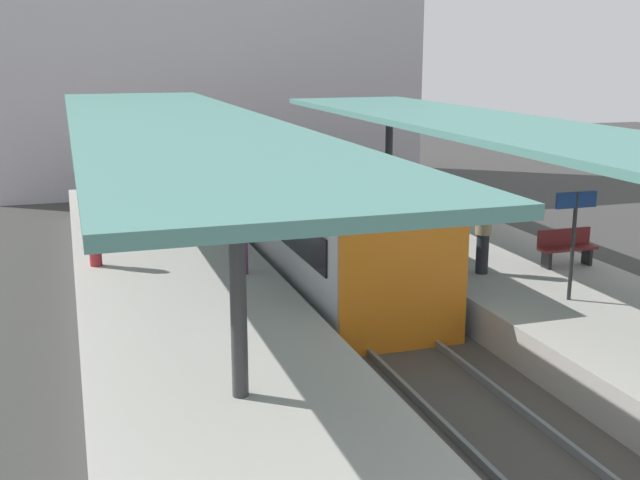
{
  "coord_description": "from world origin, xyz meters",
  "views": [
    {
      "loc": [
        -5.96,
        -15.35,
        5.91
      ],
      "look_at": [
        -0.28,
        2.2,
        1.44
      ],
      "focal_mm": 44.13,
      "sensor_mm": 36.0,
      "label": 1
    }
  ],
  "objects_px": {
    "passenger_mid_platform": "(241,235)",
    "passenger_far_end": "(483,233)",
    "commuter_train": "(298,206)",
    "passenger_near_bench": "(94,228)",
    "platform_sign": "(575,221)",
    "platform_bench": "(566,246)"
  },
  "relations": [
    {
      "from": "commuter_train",
      "to": "platform_bench",
      "type": "bearing_deg",
      "value": -46.8
    },
    {
      "from": "platform_sign",
      "to": "platform_bench",
      "type": "bearing_deg",
      "value": 56.88
    },
    {
      "from": "platform_sign",
      "to": "passenger_mid_platform",
      "type": "xyz_separation_m",
      "value": [
        -5.87,
        3.9,
        -0.73
      ]
    },
    {
      "from": "platform_bench",
      "to": "passenger_far_end",
      "type": "distance_m",
      "value": 2.23
    },
    {
      "from": "commuter_train",
      "to": "platform_sign",
      "type": "distance_m",
      "value": 8.33
    },
    {
      "from": "platform_sign",
      "to": "commuter_train",
      "type": "bearing_deg",
      "value": 114.87
    },
    {
      "from": "passenger_mid_platform",
      "to": "passenger_far_end",
      "type": "bearing_deg",
      "value": -17.49
    },
    {
      "from": "passenger_far_end",
      "to": "passenger_near_bench",
      "type": "bearing_deg",
      "value": 158.06
    },
    {
      "from": "passenger_near_bench",
      "to": "passenger_mid_platform",
      "type": "xyz_separation_m",
      "value": [
        3.1,
        -1.7,
        -0.01
      ]
    },
    {
      "from": "passenger_mid_platform",
      "to": "passenger_far_end",
      "type": "relative_size",
      "value": 0.96
    },
    {
      "from": "commuter_train",
      "to": "passenger_far_end",
      "type": "relative_size",
      "value": 8.1
    },
    {
      "from": "commuter_train",
      "to": "platform_sign",
      "type": "height_order",
      "value": "commuter_train"
    },
    {
      "from": "passenger_mid_platform",
      "to": "passenger_far_end",
      "type": "xyz_separation_m",
      "value": [
        5.16,
        -1.63,
        0.04
      ]
    },
    {
      "from": "passenger_far_end",
      "to": "platform_bench",
      "type": "bearing_deg",
      "value": -0.67
    },
    {
      "from": "platform_bench",
      "to": "passenger_mid_platform",
      "type": "xyz_separation_m",
      "value": [
        -7.34,
        1.65,
        0.42
      ]
    },
    {
      "from": "passenger_far_end",
      "to": "passenger_mid_platform",
      "type": "bearing_deg",
      "value": 162.51
    },
    {
      "from": "commuter_train",
      "to": "passenger_near_bench",
      "type": "distance_m",
      "value": 5.82
    },
    {
      "from": "platform_bench",
      "to": "passenger_near_bench",
      "type": "bearing_deg",
      "value": 162.19
    },
    {
      "from": "platform_bench",
      "to": "passenger_far_end",
      "type": "xyz_separation_m",
      "value": [
        -2.18,
        0.03,
        0.47
      ]
    },
    {
      "from": "passenger_far_end",
      "to": "platform_sign",
      "type": "bearing_deg",
      "value": -72.54
    },
    {
      "from": "passenger_near_bench",
      "to": "passenger_mid_platform",
      "type": "relative_size",
      "value": 1.01
    },
    {
      "from": "passenger_mid_platform",
      "to": "passenger_far_end",
      "type": "distance_m",
      "value": 5.41
    }
  ]
}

